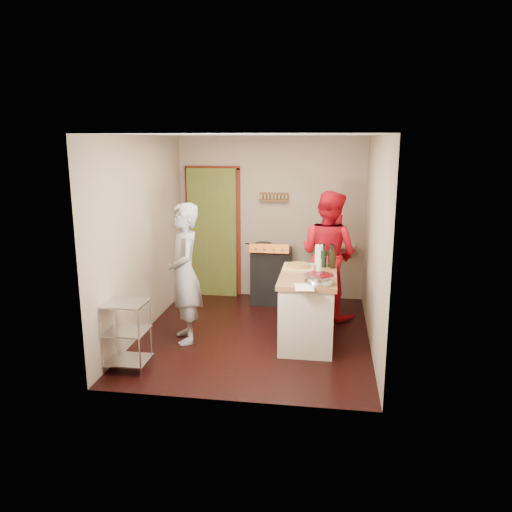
# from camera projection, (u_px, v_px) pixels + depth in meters

# --- Properties ---
(floor) EXTENTS (3.50, 3.50, 0.00)m
(floor) POSITION_uv_depth(u_px,v_px,m) (255.00, 335.00, 6.67)
(floor) COLOR black
(floor) RESTS_ON ground
(back_wall) EXTENTS (3.00, 0.44, 2.60)m
(back_wall) POSITION_uv_depth(u_px,v_px,m) (233.00, 227.00, 8.22)
(back_wall) COLOR tan
(back_wall) RESTS_ON ground
(left_wall) EXTENTS (0.04, 3.50, 2.60)m
(left_wall) POSITION_uv_depth(u_px,v_px,m) (143.00, 236.00, 6.59)
(left_wall) COLOR tan
(left_wall) RESTS_ON ground
(right_wall) EXTENTS (0.04, 3.50, 2.60)m
(right_wall) POSITION_uv_depth(u_px,v_px,m) (375.00, 243.00, 6.16)
(right_wall) COLOR tan
(right_wall) RESTS_ON ground
(ceiling) EXTENTS (3.00, 3.50, 0.02)m
(ceiling) POSITION_uv_depth(u_px,v_px,m) (255.00, 134.00, 6.07)
(ceiling) COLOR white
(ceiling) RESTS_ON back_wall
(stove) EXTENTS (0.60, 0.63, 1.00)m
(stove) POSITION_uv_depth(u_px,v_px,m) (271.00, 274.00, 7.93)
(stove) COLOR black
(stove) RESTS_ON ground
(wire_shelving) EXTENTS (0.48, 0.40, 0.80)m
(wire_shelving) POSITION_uv_depth(u_px,v_px,m) (126.00, 332.00, 5.60)
(wire_shelving) COLOR silver
(wire_shelving) RESTS_ON ground
(island) EXTENTS (0.71, 1.34, 1.21)m
(island) POSITION_uv_depth(u_px,v_px,m) (308.00, 306.00, 6.34)
(island) COLOR beige
(island) RESTS_ON ground
(person_stripe) EXTENTS (0.66, 0.77, 1.78)m
(person_stripe) POSITION_uv_depth(u_px,v_px,m) (184.00, 274.00, 6.29)
(person_stripe) COLOR #B6B5BB
(person_stripe) RESTS_ON ground
(person_red) EXTENTS (1.13, 1.08, 1.84)m
(person_red) POSITION_uv_depth(u_px,v_px,m) (328.00, 255.00, 7.20)
(person_red) COLOR red
(person_red) RESTS_ON ground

